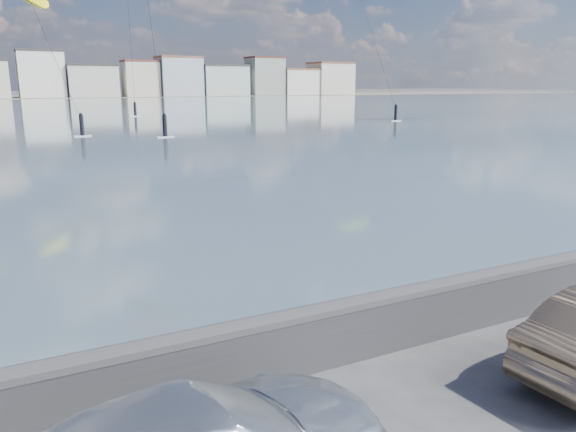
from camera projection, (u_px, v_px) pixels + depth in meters
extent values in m
cube|color=#38515D|center=(17.00, 113.00, 85.29)|extent=(500.00, 177.00, 0.00)
cube|color=#4C473D|center=(3.00, 97.00, 178.96)|extent=(500.00, 60.00, 0.00)
cube|color=#28282B|center=(269.00, 353.00, 8.52)|extent=(400.00, 0.35, 0.90)
cylinder|color=#28282B|center=(269.00, 325.00, 8.41)|extent=(400.00, 0.36, 0.36)
cube|color=white|center=(41.00, 75.00, 170.25)|extent=(13.00, 10.00, 13.50)
cube|color=#383330|center=(39.00, 51.00, 168.61)|extent=(13.26, 10.20, 0.60)
cube|color=beige|center=(92.00, 82.00, 177.21)|extent=(15.00, 12.00, 9.50)
cube|color=#383330|center=(90.00, 65.00, 176.04)|extent=(15.30, 12.24, 0.60)
cube|color=beige|center=(141.00, 79.00, 183.98)|extent=(11.00, 9.00, 11.00)
cube|color=brown|center=(140.00, 61.00, 182.64)|extent=(11.22, 9.18, 0.60)
cube|color=#B2B7C6|center=(179.00, 77.00, 189.64)|extent=(14.00, 11.00, 12.50)
cube|color=brown|center=(178.00, 57.00, 188.12)|extent=(14.28, 11.22, 0.60)
cube|color=#B7C6BC|center=(222.00, 81.00, 196.88)|extent=(16.00, 12.00, 10.00)
cube|color=#383330|center=(222.00, 66.00, 195.65)|extent=(16.32, 12.24, 0.60)
cube|color=gray|center=(265.00, 77.00, 203.93)|extent=(12.00, 10.00, 13.00)
cube|color=#562D23|center=(265.00, 58.00, 202.35)|extent=(12.24, 10.20, 0.60)
cube|color=white|center=(297.00, 83.00, 210.44)|extent=(14.00, 11.00, 9.00)
cube|color=brown|center=(297.00, 69.00, 209.33)|extent=(14.28, 11.22, 0.60)
cube|color=beige|center=(330.00, 79.00, 216.66)|extent=(15.00, 12.00, 11.50)
cube|color=brown|center=(331.00, 63.00, 215.26)|extent=(15.30, 12.24, 0.60)
cube|color=white|center=(83.00, 136.00, 47.49)|extent=(1.40, 0.42, 0.08)
cylinder|color=black|center=(82.00, 125.00, 47.28)|extent=(0.36, 0.36, 1.70)
sphere|color=black|center=(81.00, 114.00, 47.07)|extent=(0.28, 0.28, 0.28)
cylinder|color=black|center=(52.00, 51.00, 51.80)|extent=(2.25, 15.07, 12.05)
cube|color=white|center=(165.00, 137.00, 46.71)|extent=(1.40, 0.42, 0.08)
cylinder|color=black|center=(165.00, 126.00, 46.50)|extent=(0.36, 0.36, 1.70)
sphere|color=black|center=(164.00, 115.00, 46.29)|extent=(0.28, 0.28, 0.28)
cylinder|color=black|center=(150.00, 16.00, 48.46)|extent=(0.83, 9.05, 17.59)
cube|color=white|center=(395.00, 121.00, 66.72)|extent=(1.40, 0.42, 0.08)
cylinder|color=black|center=(396.00, 113.00, 66.51)|extent=(0.36, 0.36, 1.70)
sphere|color=black|center=(396.00, 105.00, 66.30)|extent=(0.28, 0.28, 0.28)
cylinder|color=black|center=(377.00, 48.00, 71.18)|extent=(3.42, 13.22, 14.79)
cube|color=white|center=(136.00, 116.00, 75.71)|extent=(1.40, 0.42, 0.08)
cylinder|color=black|center=(135.00, 109.00, 75.51)|extent=(0.36, 0.36, 1.70)
sphere|color=black|center=(135.00, 103.00, 75.30)|extent=(0.28, 0.28, 0.28)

